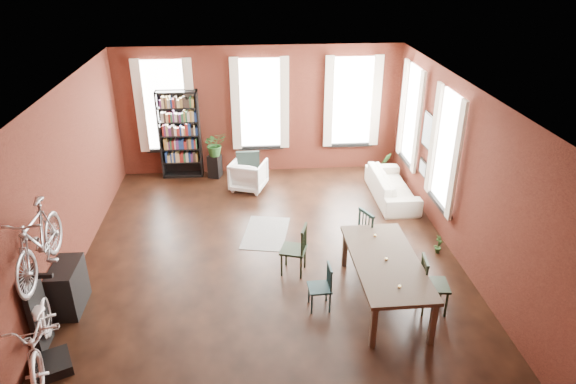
{
  "coord_description": "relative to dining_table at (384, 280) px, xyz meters",
  "views": [
    {
      "loc": [
        -0.33,
        -7.87,
        5.35
      ],
      "look_at": [
        0.37,
        0.6,
        1.22
      ],
      "focal_mm": 32.0,
      "sensor_mm": 36.0,
      "label": 1
    }
  ],
  "objects": [
    {
      "name": "room",
      "position": [
        -1.56,
        1.74,
        1.74
      ],
      "size": [
        9.0,
        9.04,
        3.22
      ],
      "color": "black",
      "rests_on": "ground"
    },
    {
      "name": "dining_table",
      "position": [
        0.0,
        0.0,
        0.0
      ],
      "size": [
        1.07,
        2.32,
        0.79
      ],
      "primitive_type": "cube",
      "rotation": [
        0.0,
        0.0,
        0.01
      ],
      "color": "#48392B",
      "rests_on": "ground"
    },
    {
      "name": "dining_chair_a",
      "position": [
        -1.08,
        -0.1,
        -0.0
      ],
      "size": [
        0.37,
        0.37,
        0.78
      ],
      "primitive_type": "cube",
      "rotation": [
        0.0,
        0.0,
        -1.53
      ],
      "color": "#1A373A",
      "rests_on": "ground"
    },
    {
      "name": "dining_chair_b",
      "position": [
        -1.4,
        0.94,
        0.07
      ],
      "size": [
        0.54,
        0.54,
        0.94
      ],
      "primitive_type": "cube",
      "rotation": [
        0.0,
        0.0,
        -1.88
      ],
      "color": "black",
      "rests_on": "ground"
    },
    {
      "name": "dining_chair_c",
      "position": [
        0.73,
        -0.3,
        0.08
      ],
      "size": [
        0.49,
        0.49,
        0.95
      ],
      "primitive_type": "cube",
      "rotation": [
        0.0,
        0.0,
        1.45
      ],
      "color": "black",
      "rests_on": "ground"
    },
    {
      "name": "dining_chair_d",
      "position": [
        0.12,
        1.31,
        0.11
      ],
      "size": [
        0.62,
        0.62,
        1.01
      ],
      "primitive_type": "cube",
      "rotation": [
        0.0,
        0.0,
        2.01
      ],
      "color": "#1B3B3A",
      "rests_on": "ground"
    },
    {
      "name": "bookshelf",
      "position": [
        -3.81,
        5.42,
        0.71
      ],
      "size": [
        1.0,
        0.32,
        2.2
      ],
      "primitive_type": "cube",
      "color": "black",
      "rests_on": "ground"
    },
    {
      "name": "white_armchair",
      "position": [
        -2.16,
        4.5,
        0.0
      ],
      "size": [
        0.97,
        0.94,
        0.79
      ],
      "primitive_type": "imported",
      "rotation": [
        0.0,
        0.0,
        2.8
      ],
      "color": "white",
      "rests_on": "ground"
    },
    {
      "name": "cream_sofa",
      "position": [
        1.14,
        3.72,
        0.01
      ],
      "size": [
        0.61,
        2.08,
        0.81
      ],
      "primitive_type": "imported",
      "rotation": [
        0.0,
        0.0,
        1.57
      ],
      "color": "beige",
      "rests_on": "ground"
    },
    {
      "name": "striped_rug",
      "position": [
        -1.84,
        2.35,
        -0.39
      ],
      "size": [
        1.1,
        1.5,
        0.01
      ],
      "primitive_type": "cube",
      "rotation": [
        0.0,
        0.0,
        -0.2
      ],
      "color": "black",
      "rests_on": "ground"
    },
    {
      "name": "bike_trainer",
      "position": [
        -4.98,
        -1.15,
        -0.32
      ],
      "size": [
        0.69,
        0.69,
        0.15
      ],
      "primitive_type": "cube",
      "rotation": [
        0.0,
        0.0,
        0.43
      ],
      "color": "black",
      "rests_on": "ground"
    },
    {
      "name": "bike_wall_rack",
      "position": [
        -5.21,
        -0.68,
        0.26
      ],
      "size": [
        0.16,
        0.6,
        1.3
      ],
      "primitive_type": "cube",
      "color": "black",
      "rests_on": "ground"
    },
    {
      "name": "console_table",
      "position": [
        -5.09,
        0.22,
        0.01
      ],
      "size": [
        0.4,
        0.8,
        0.8
      ],
      "primitive_type": "cube",
      "color": "black",
      "rests_on": "ground"
    },
    {
      "name": "plant_stand",
      "position": [
        -3.0,
        5.28,
        -0.1
      ],
      "size": [
        0.37,
        0.37,
        0.58
      ],
      "primitive_type": "cube",
      "rotation": [
        0.0,
        0.0,
        -0.35
      ],
      "color": "black",
      "rests_on": "ground"
    },
    {
      "name": "plant_by_sofa",
      "position": [
        1.29,
        5.0,
        -0.25
      ],
      "size": [
        0.45,
        0.68,
        0.28
      ],
      "primitive_type": "imported",
      "rotation": [
        0.0,
        0.0,
        0.18
      ],
      "color": "#2C5C25",
      "rests_on": "ground"
    },
    {
      "name": "plant_small",
      "position": [
        1.41,
        1.33,
        -0.33
      ],
      "size": [
        0.41,
        0.4,
        0.14
      ],
      "primitive_type": "imported",
      "rotation": [
        0.0,
        0.0,
        0.83
      ],
      "color": "#2A4F1F",
      "rests_on": "ground"
    },
    {
      "name": "bicycle_floor",
      "position": [
        -5.02,
        -1.13,
        0.65
      ],
      "size": [
        0.83,
        1.06,
        1.78
      ],
      "primitive_type": "imported",
      "rotation": [
        0.0,
        0.0,
        0.24
      ],
      "color": "silver",
      "rests_on": "bike_trainer"
    },
    {
      "name": "bicycle_hung",
      "position": [
        -4.96,
        -0.68,
        1.74
      ],
      "size": [
        0.47,
        1.0,
        1.66
      ],
      "primitive_type": "imported",
      "color": "#A5A8AD",
      "rests_on": "bike_wall_rack"
    },
    {
      "name": "plant_on_stand",
      "position": [
        -2.96,
        5.27,
        0.43
      ],
      "size": [
        0.74,
        0.78,
        0.47
      ],
      "primitive_type": "imported",
      "rotation": [
        0.0,
        0.0,
        0.41
      ],
      "color": "#275923",
      "rests_on": "plant_stand"
    }
  ]
}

